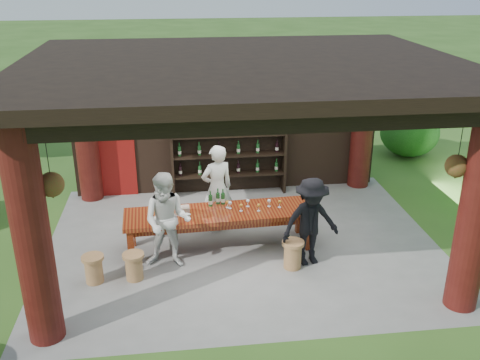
{
  "coord_description": "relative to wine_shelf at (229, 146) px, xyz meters",
  "views": [
    {
      "loc": [
        -1.17,
        -9.01,
        5.01
      ],
      "look_at": [
        0.0,
        0.4,
        1.15
      ],
      "focal_mm": 40.0,
      "sensor_mm": 36.0,
      "label": 1
    }
  ],
  "objects": [
    {
      "name": "trees",
      "position": [
        3.16,
        -1.38,
        2.21
      ],
      "size": [
        19.92,
        11.38,
        4.8
      ],
      "color": "#3F2819",
      "rests_on": "ground"
    },
    {
      "name": "host",
      "position": [
        -0.42,
        -1.82,
        -0.27
      ],
      "size": [
        0.76,
        0.62,
        1.79
      ],
      "primitive_type": "imported",
      "rotation": [
        0.0,
        0.0,
        3.48
      ],
      "color": "silver",
      "rests_on": "ground"
    },
    {
      "name": "guest_man",
      "position": [
        1.09,
        -3.31,
        -0.35
      ],
      "size": [
        1.15,
        0.79,
        1.63
      ],
      "primitive_type": "imported",
      "rotation": [
        0.0,
        0.0,
        0.19
      ],
      "color": "black",
      "rests_on": "ground"
    },
    {
      "name": "napkin_basket",
      "position": [
        -1.12,
        -2.57,
        -0.34
      ],
      "size": [
        0.27,
        0.19,
        0.14
      ],
      "primitive_type": "cube",
      "rotation": [
        0.0,
        0.0,
        0.05
      ],
      "color": "#BF6672",
      "rests_on": "tasting_table"
    },
    {
      "name": "stool_far_left",
      "position": [
        -2.65,
        -3.48,
        -0.9
      ],
      "size": [
        0.38,
        0.38,
        0.49
      ],
      "rotation": [
        0.0,
        0.0,
        -0.24
      ],
      "color": "olive",
      "rests_on": "ground"
    },
    {
      "name": "shrubs",
      "position": [
        1.27,
        -1.65,
        -0.61
      ],
      "size": [
        14.06,
        9.56,
        1.36
      ],
      "color": "#194C14",
      "rests_on": "ground"
    },
    {
      "name": "guest_woman",
      "position": [
        -1.39,
        -3.08,
        -0.29
      ],
      "size": [
        0.96,
        0.81,
        1.74
      ],
      "primitive_type": "imported",
      "rotation": [
        0.0,
        0.0,
        -0.19
      ],
      "color": "beige",
      "rests_on": "ground"
    },
    {
      "name": "ground",
      "position": [
        0.01,
        -2.45,
        -1.16
      ],
      "size": [
        90.0,
        90.0,
        0.0
      ],
      "primitive_type": "plane",
      "color": "#2D5119",
      "rests_on": "ground"
    },
    {
      "name": "tasting_table",
      "position": [
        -0.44,
        -2.56,
        -0.53
      ],
      "size": [
        3.54,
        1.06,
        0.75
      ],
      "rotation": [
        0.0,
        0.0,
        0.05
      ],
      "color": "#58160C",
      "rests_on": "ground"
    },
    {
      "name": "table_glasses",
      "position": [
        0.15,
        -2.5,
        -0.34
      ],
      "size": [
        1.04,
        0.29,
        0.15
      ],
      "color": "silver",
      "rests_on": "tasting_table"
    },
    {
      "name": "wine_shelf",
      "position": [
        0.0,
        0.0,
        0.0
      ],
      "size": [
        2.63,
        0.4,
        2.32
      ],
      "color": "black",
      "rests_on": "ground"
    },
    {
      "name": "stool_near_left",
      "position": [
        -1.98,
        -3.47,
        -0.9
      ],
      "size": [
        0.37,
        0.37,
        0.49
      ],
      "rotation": [
        0.0,
        0.0,
        -0.03
      ],
      "color": "olive",
      "rests_on": "ground"
    },
    {
      "name": "table_bottles",
      "position": [
        -0.46,
        -2.25,
        -0.26
      ],
      "size": [
        0.32,
        0.17,
        0.31
      ],
      "color": "#194C1E",
      "rests_on": "tasting_table"
    },
    {
      "name": "stool_near_right",
      "position": [
        0.77,
        -3.44,
        -0.89
      ],
      "size": [
        0.39,
        0.39,
        0.52
      ],
      "rotation": [
        0.0,
        0.0,
        -0.28
      ],
      "color": "olive",
      "rests_on": "ground"
    },
    {
      "name": "pavilion",
      "position": [
        -0.01,
        -2.02,
        0.97
      ],
      "size": [
        7.5,
        6.0,
        3.6
      ],
      "color": "slate",
      "rests_on": "ground"
    }
  ]
}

